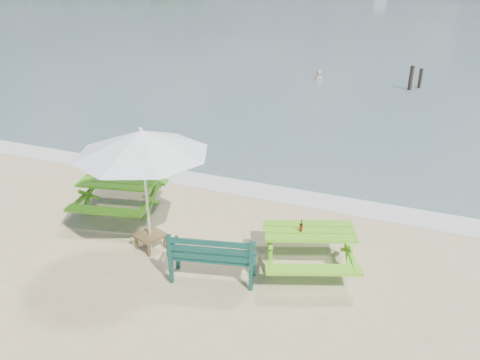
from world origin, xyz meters
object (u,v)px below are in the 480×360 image
at_px(park_bench, 213,265).
at_px(picnic_table_right, 308,249).
at_px(side_table, 151,241).
at_px(swimmer, 318,85).
at_px(beer_bottle, 301,227).
at_px(patio_umbrella, 142,142).
at_px(picnic_table_left, 120,197).

bearing_deg(park_bench, picnic_table_right, 34.49).
bearing_deg(side_table, swimmer, 91.78).
distance_m(park_bench, beer_bottle, 1.76).
distance_m(patio_umbrella, swimmer, 17.23).
height_order(park_bench, swimmer, park_bench).
bearing_deg(picnic_table_left, patio_umbrella, -36.01).
relative_size(picnic_table_left, side_table, 3.44).
height_order(patio_umbrella, swimmer, patio_umbrella).
height_order(park_bench, side_table, park_bench).
bearing_deg(swimmer, picnic_table_left, -93.34).
bearing_deg(picnic_table_right, park_bench, -145.51).
distance_m(picnic_table_right, park_bench, 1.83).
relative_size(picnic_table_left, picnic_table_right, 0.97).
xyz_separation_m(side_table, beer_bottle, (2.98, 0.48, 0.70)).
xyz_separation_m(park_bench, patio_umbrella, (-1.61, 0.45, 2.00)).
bearing_deg(park_bench, side_table, 164.37).
relative_size(patio_umbrella, beer_bottle, 13.92).
relative_size(picnic_table_right, swimmer, 1.49).
bearing_deg(picnic_table_right, swimmer, 102.51).
height_order(picnic_table_left, park_bench, park_bench).
bearing_deg(beer_bottle, park_bench, -145.77).
bearing_deg(park_bench, patio_umbrella, 164.37).
bearing_deg(side_table, picnic_table_left, 143.99).
xyz_separation_m(picnic_table_left, side_table, (1.46, -1.06, -0.23)).
distance_m(patio_umbrella, beer_bottle, 3.34).
relative_size(picnic_table_right, side_table, 3.55).
bearing_deg(beer_bottle, swimmer, 101.97).
xyz_separation_m(picnic_table_right, side_table, (-3.12, -0.59, -0.21)).
bearing_deg(side_table, patio_umbrella, 116.57).
distance_m(picnic_table_left, picnic_table_right, 4.60).
height_order(picnic_table_left, swimmer, picnic_table_left).
bearing_deg(picnic_table_left, side_table, -36.01).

